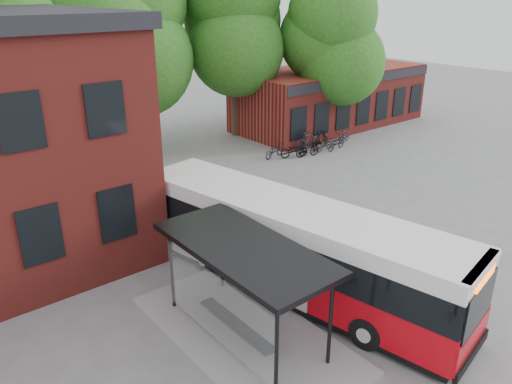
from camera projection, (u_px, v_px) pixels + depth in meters
ground at (328, 269)px, 17.50m from camera, size 100.00×100.00×0.00m
shop_row at (330, 97)px, 35.58m from camera, size 14.00×6.20×4.00m
bus_shelter at (244, 292)px, 13.61m from camera, size 3.60×7.00×2.90m
bike_rail at (312, 149)px, 30.04m from camera, size 5.20×0.10×0.38m
tree_1 at (125, 63)px, 28.33m from camera, size 7.92×7.92×10.40m
tree_2 at (234, 51)px, 31.60m from camera, size 7.92×7.92×11.00m
tree_3 at (334, 64)px, 31.98m from camera, size 7.04×7.04×9.28m
city_bus at (291, 247)px, 15.88m from camera, size 4.57×11.92×2.96m
bicycle_0 at (274, 150)px, 28.96m from camera, size 1.72×0.90×0.86m
bicycle_1 at (308, 149)px, 29.07m from camera, size 1.61×0.74×0.93m
bicycle_2 at (294, 150)px, 28.99m from camera, size 1.77×1.13×0.88m
bicycle_3 at (308, 140)px, 30.61m from camera, size 1.73×0.56×1.03m
bicycle_4 at (324, 144)px, 30.15m from camera, size 1.64×0.75×0.83m
bicycle_5 at (320, 140)px, 30.66m from camera, size 1.79×0.86×1.04m
bicycle_6 at (336, 143)px, 30.36m from camera, size 1.80×0.92×0.90m
bicycle_7 at (344, 136)px, 31.78m from camera, size 1.54×0.80×0.89m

